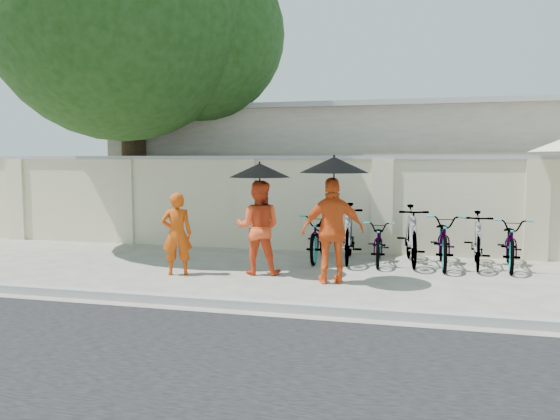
# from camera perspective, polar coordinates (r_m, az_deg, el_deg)

# --- Properties ---
(ground) EXTENTS (80.00, 80.00, 0.00)m
(ground) POSITION_cam_1_polar(r_m,az_deg,el_deg) (9.16, -3.39, -7.29)
(ground) COLOR #B2AE9C
(kerb) EXTENTS (40.00, 0.16, 0.12)m
(kerb) POSITION_cam_1_polar(r_m,az_deg,el_deg) (7.59, -7.29, -9.52)
(kerb) COLOR #9C9C9C
(kerb) RESTS_ON ground
(compound_wall) EXTENTS (20.00, 0.30, 2.00)m
(compound_wall) POSITION_cam_1_polar(r_m,az_deg,el_deg) (11.89, 5.84, 0.47)
(compound_wall) COLOR beige
(compound_wall) RESTS_ON ground
(building_behind) EXTENTS (14.00, 6.00, 3.20)m
(building_behind) POSITION_cam_1_polar(r_m,az_deg,el_deg) (15.55, 11.54, 3.73)
(building_behind) COLOR beige
(building_behind) RESTS_ON ground
(shade_tree) EXTENTS (6.70, 6.20, 8.20)m
(shade_tree) POSITION_cam_1_polar(r_m,az_deg,el_deg) (13.50, -15.24, 18.40)
(shade_tree) COLOR brown
(shade_tree) RESTS_ON ground
(monk_left) EXTENTS (0.62, 0.53, 1.43)m
(monk_left) POSITION_cam_1_polar(r_m,az_deg,el_deg) (9.60, -10.73, -2.46)
(monk_left) COLOR #CA470B
(monk_left) RESTS_ON ground
(monk_center) EXTENTS (0.86, 0.71, 1.64)m
(monk_center) POSITION_cam_1_polar(r_m,az_deg,el_deg) (9.49, -2.27, -1.83)
(monk_center) COLOR #F54F20
(monk_center) RESTS_ON ground
(parasol_center) EXTENTS (1.05, 1.05, 1.01)m
(parasol_center) POSITION_cam_1_polar(r_m,az_deg,el_deg) (9.33, -2.14, 4.17)
(parasol_center) COLOR black
(parasol_center) RESTS_ON ground
(monk_right) EXTENTS (1.08, 0.70, 1.71)m
(monk_right) POSITION_cam_1_polar(r_m,az_deg,el_deg) (8.80, 5.55, -2.16)
(monk_right) COLOR #F15B1B
(monk_right) RESTS_ON ground
(parasol_right) EXTENTS (1.10, 1.10, 1.07)m
(parasol_right) POSITION_cam_1_polar(r_m,az_deg,el_deg) (8.64, 5.67, 4.72)
(parasol_right) COLOR black
(parasol_right) RESTS_ON ground
(bike_0) EXTENTS (0.67, 1.80, 0.94)m
(bike_0) POSITION_cam_1_polar(r_m,az_deg,el_deg) (10.87, 4.13, -2.78)
(bike_0) COLOR #A0A0A2
(bike_0) RESTS_ON ground
(bike_1) EXTENTS (0.66, 1.93, 1.14)m
(bike_1) POSITION_cam_1_polar(r_m,az_deg,el_deg) (10.73, 7.22, -2.39)
(bike_1) COLOR #A0A0A2
(bike_1) RESTS_ON ground
(bike_2) EXTENTS (0.65, 1.66, 0.86)m
(bike_2) POSITION_cam_1_polar(r_m,az_deg,el_deg) (10.62, 10.34, -3.28)
(bike_2) COLOR #A0A0A2
(bike_2) RESTS_ON ground
(bike_3) EXTENTS (0.71, 1.92, 1.13)m
(bike_3) POSITION_cam_1_polar(r_m,az_deg,el_deg) (10.67, 13.57, -2.57)
(bike_3) COLOR #A0A0A2
(bike_3) RESTS_ON ground
(bike_4) EXTENTS (0.68, 1.93, 1.01)m
(bike_4) POSITION_cam_1_polar(r_m,az_deg,el_deg) (10.62, 16.76, -2.99)
(bike_4) COLOR #A0A0A2
(bike_4) RESTS_ON ground
(bike_5) EXTENTS (0.60, 1.75, 1.03)m
(bike_5) POSITION_cam_1_polar(r_m,az_deg,el_deg) (10.72, 19.92, -2.95)
(bike_5) COLOR #A0A0A2
(bike_5) RESTS_ON ground
(bike_6) EXTENTS (0.83, 1.88, 0.96)m
(bike_6) POSITION_cam_1_polar(r_m,az_deg,el_deg) (10.85, 23.01, -3.16)
(bike_6) COLOR #A0A0A2
(bike_6) RESTS_ON ground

